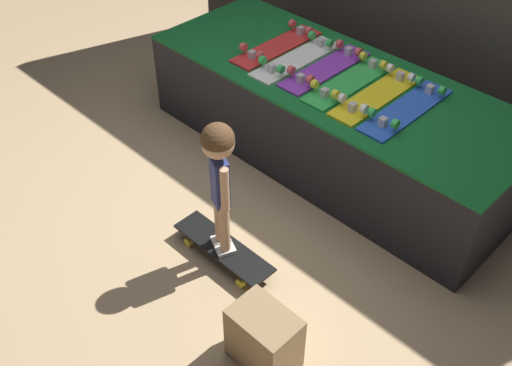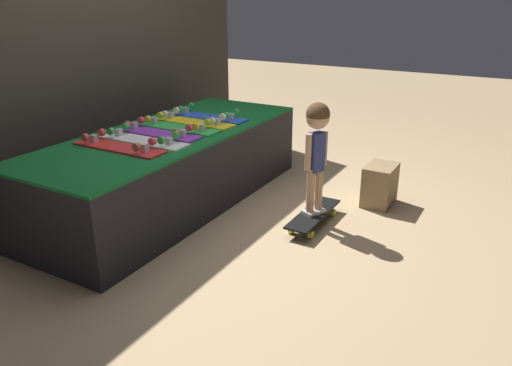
{
  "view_description": "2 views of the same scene",
  "coord_description": "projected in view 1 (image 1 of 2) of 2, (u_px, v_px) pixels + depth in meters",
  "views": [
    {
      "loc": [
        1.89,
        -2.01,
        2.49
      ],
      "look_at": [
        0.15,
        -0.25,
        0.35
      ],
      "focal_mm": 42.0,
      "sensor_mm": 36.0,
      "label": 1
    },
    {
      "loc": [
        -2.89,
        -1.8,
        1.6
      ],
      "look_at": [
        0.02,
        -0.15,
        0.31
      ],
      "focal_mm": 35.0,
      "sensor_mm": 36.0,
      "label": 2
    }
  ],
  "objects": [
    {
      "name": "skateboard_yellow_on_rack",
      "position": [
        377.0,
        94.0,
        3.48
      ],
      "size": [
        0.18,
        0.71,
        0.09
      ],
      "color": "yellow",
      "rests_on": "display_rack"
    },
    {
      "name": "skateboard_white_on_rack",
      "position": [
        297.0,
        58.0,
        3.8
      ],
      "size": [
        0.18,
        0.71,
        0.09
      ],
      "color": "white",
      "rests_on": "display_rack"
    },
    {
      "name": "child",
      "position": [
        219.0,
        166.0,
        2.9
      ],
      "size": [
        0.18,
        0.16,
        0.81
      ],
      "rotation": [
        0.0,
        0.0,
        -0.42
      ],
      "color": "silver",
      "rests_on": "skateboard_on_floor"
    },
    {
      "name": "skateboard_purple_on_rack",
      "position": [
        325.0,
        68.0,
        3.71
      ],
      "size": [
        0.18,
        0.71,
        0.09
      ],
      "color": "purple",
      "rests_on": "display_rack"
    },
    {
      "name": "skateboard_blue_on_rack",
      "position": [
        407.0,
        108.0,
        3.37
      ],
      "size": [
        0.18,
        0.71,
        0.09
      ],
      "color": "blue",
      "rests_on": "display_rack"
    },
    {
      "name": "ground_plane",
      "position": [
        267.0,
        196.0,
        3.72
      ],
      "size": [
        16.0,
        16.0,
        0.0
      ],
      "primitive_type": "plane",
      "color": "tan"
    },
    {
      "name": "display_rack",
      "position": [
        333.0,
        117.0,
        3.85
      ],
      "size": [
        2.47,
        0.93,
        0.59
      ],
      "color": "black",
      "rests_on": "ground_plane"
    },
    {
      "name": "skateboard_on_floor",
      "position": [
        223.0,
        249.0,
        3.28
      ],
      "size": [
        0.64,
        0.18,
        0.09
      ],
      "color": "black",
      "rests_on": "ground_plane"
    },
    {
      "name": "skateboard_green_on_rack",
      "position": [
        349.0,
        81.0,
        3.59
      ],
      "size": [
        0.18,
        0.71,
        0.09
      ],
      "color": "green",
      "rests_on": "display_rack"
    },
    {
      "name": "skateboard_red_on_rack",
      "position": [
        277.0,
        45.0,
        3.93
      ],
      "size": [
        0.18,
        0.71,
        0.09
      ],
      "color": "red",
      "rests_on": "display_rack"
    },
    {
      "name": "storage_box",
      "position": [
        264.0,
        338.0,
        2.74
      ],
      "size": [
        0.31,
        0.22,
        0.32
      ],
      "color": "#8E704C",
      "rests_on": "ground_plane"
    }
  ]
}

